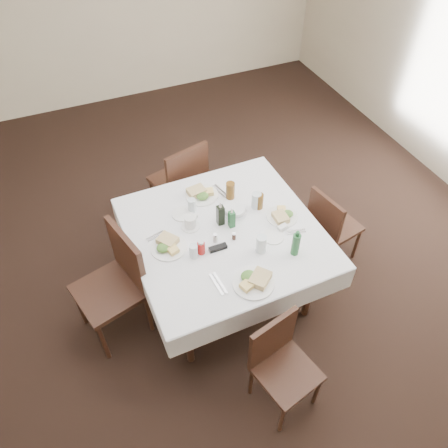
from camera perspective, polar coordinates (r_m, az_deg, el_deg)
name	(u,v)px	position (r m, az deg, el deg)	size (l,w,h in m)	color
ground_plane	(209,272)	(4.15, -2.03, -6.34)	(7.00, 7.00, 0.00)	black
room_shell	(202,114)	(2.99, -2.89, 14.18)	(6.04, 7.04, 2.80)	beige
dining_table	(224,237)	(3.51, 0.06, -1.71)	(1.50, 1.50, 0.76)	black
chair_north	(182,179)	(4.27, -5.48, 5.83)	(0.55, 0.55, 0.95)	black
chair_south	(280,359)	(3.17, 7.31, -17.11)	(0.47, 0.47, 0.83)	black
chair_east	(330,224)	(4.03, 13.65, 0.05)	(0.46, 0.46, 0.82)	black
chair_west	(118,279)	(3.48, -13.71, -6.97)	(0.58, 0.58, 1.00)	black
meal_north	(201,194)	(3.74, -3.03, 3.97)	(0.28, 0.28, 0.06)	white
meal_south	(254,281)	(3.12, 3.93, -7.38)	(0.30, 0.30, 0.07)	white
meal_east	(283,216)	(3.57, 7.65, 1.09)	(0.26, 0.26, 0.06)	white
meal_west	(168,245)	(3.35, -7.36, -2.80)	(0.28, 0.28, 0.06)	white
side_plate_a	(183,214)	(3.59, -5.44, 1.33)	(0.18, 0.18, 0.01)	white
side_plate_b	(273,237)	(3.42, 6.44, -1.65)	(0.17, 0.17, 0.01)	white
water_n	(192,205)	(3.58, -4.22, 2.46)	(0.07, 0.07, 0.12)	silver
water_s	(261,244)	(3.27, 4.89, -2.62)	(0.08, 0.08, 0.15)	silver
water_e	(256,200)	(3.61, 4.24, 3.08)	(0.08, 0.08, 0.15)	silver
water_w	(194,251)	(3.24, -4.00, -3.56)	(0.06, 0.06, 0.12)	silver
iced_tea_a	(230,190)	(3.68, 0.83, 4.40)	(0.08, 0.08, 0.16)	brown
iced_tea_b	(259,201)	(3.61, 4.61, 2.99)	(0.07, 0.07, 0.14)	brown
bread_basket	(235,211)	(3.57, 1.44, 1.75)	(0.19, 0.19, 0.06)	silver
oil_cruet_dark	(220,214)	(3.44, -0.47, 1.26)	(0.05, 0.05, 0.23)	black
oil_cruet_green	(232,219)	(3.43, 1.01, 0.72)	(0.05, 0.05, 0.20)	#215D2D
ketchup_bottle	(201,247)	(3.26, -3.00, -3.08)	(0.06, 0.06, 0.13)	#AF1311
salt_shaker	(215,238)	(3.35, -1.16, -1.83)	(0.04, 0.04, 0.08)	white
pepper_shaker	(234,236)	(3.37, 1.31, -1.59)	(0.03, 0.03, 0.07)	#392016
coffee_mug	(191,222)	(3.46, -4.39, 0.22)	(0.16, 0.15, 0.11)	white
sunglasses	(218,248)	(3.31, -0.80, -3.13)	(0.14, 0.05, 0.03)	black
green_bottle	(296,244)	(3.27, 9.36, -2.60)	(0.06, 0.06, 0.23)	#215D2D
sugar_caddy	(282,228)	(3.48, 7.64, -0.46)	(0.09, 0.06, 0.04)	white
cutlery_n	(220,191)	(3.79, -0.54, 4.32)	(0.09, 0.19, 0.01)	silver
cutlery_s	(218,284)	(3.12, -0.76, -7.79)	(0.06, 0.21, 0.01)	silver
cutlery_e	(296,232)	(3.49, 9.37, -1.00)	(0.16, 0.07, 0.01)	silver
cutlery_w	(156,236)	(3.45, -8.91, -1.58)	(0.16, 0.08, 0.01)	silver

